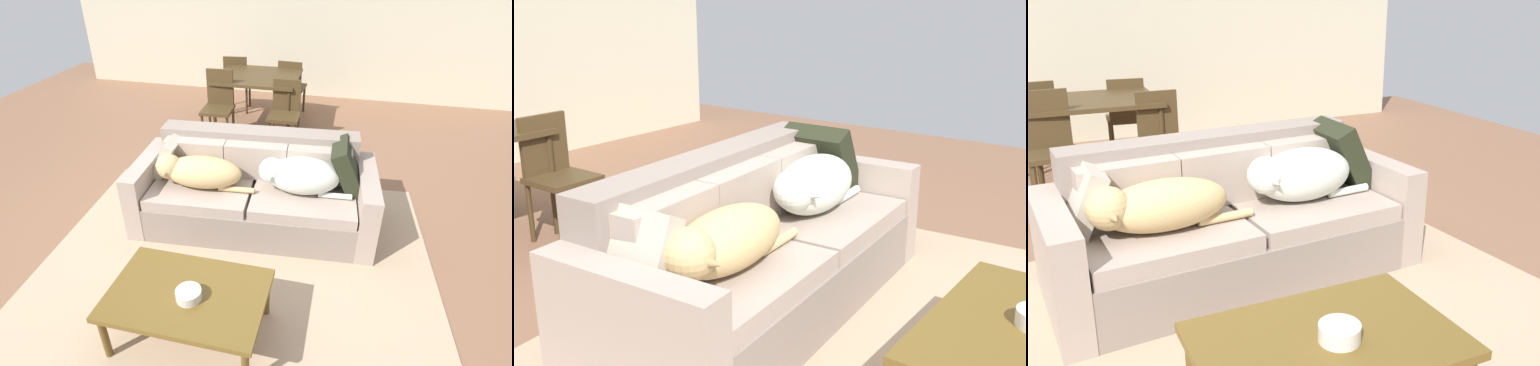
% 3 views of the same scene
% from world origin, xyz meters
% --- Properties ---
extents(ground_plane, '(10.00, 10.00, 0.00)m').
position_xyz_m(ground_plane, '(0.00, 0.00, 0.00)').
color(ground_plane, brown).
extents(area_rug, '(3.54, 3.19, 0.01)m').
position_xyz_m(area_rug, '(0.26, -0.66, 0.01)').
color(area_rug, tan).
rests_on(area_rug, ground).
extents(couch, '(2.29, 1.10, 0.85)m').
position_xyz_m(couch, '(0.25, 0.06, 0.33)').
color(couch, gray).
rests_on(couch, ground).
extents(dog_on_left_cushion, '(0.92, 0.42, 0.30)m').
position_xyz_m(dog_on_left_cushion, '(-0.24, -0.14, 0.60)').
color(dog_on_left_cushion, tan).
rests_on(dog_on_left_cushion, couch).
extents(dog_on_right_cushion, '(0.84, 0.42, 0.33)m').
position_xyz_m(dog_on_right_cushion, '(0.68, -0.03, 0.62)').
color(dog_on_right_cushion, silver).
rests_on(dog_on_right_cushion, couch).
extents(throw_pillow_by_left_arm, '(0.27, 0.39, 0.39)m').
position_xyz_m(throw_pillow_by_left_arm, '(-0.60, 0.05, 0.62)').
color(throw_pillow_by_left_arm, '#B4A998').
rests_on(throw_pillow_by_left_arm, couch).
extents(throw_pillow_by_right_arm, '(0.33, 0.45, 0.46)m').
position_xyz_m(throw_pillow_by_right_arm, '(1.10, 0.18, 0.65)').
color(throw_pillow_by_right_arm, black).
rests_on(throw_pillow_by_right_arm, couch).
extents(coffee_table, '(1.05, 0.70, 0.41)m').
position_xyz_m(coffee_table, '(0.14, -1.38, 0.37)').
color(coffee_table, brown).
rests_on(coffee_table, ground).
extents(dining_chair_near_right, '(0.40, 0.40, 0.88)m').
position_xyz_m(dining_chair_near_right, '(0.23, 1.80, 0.50)').
color(dining_chair_near_right, '#44331B').
rests_on(dining_chair_near_right, ground).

